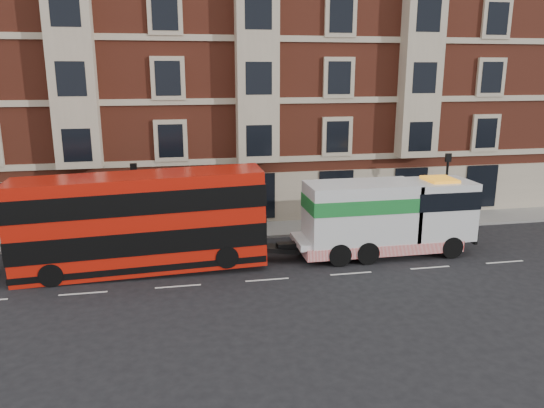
{
  "coord_description": "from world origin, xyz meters",
  "views": [
    {
      "loc": [
        -4.05,
        -22.13,
        9.29
      ],
      "look_at": [
        1.0,
        4.0,
        2.51
      ],
      "focal_mm": 35.0,
      "sensor_mm": 36.0,
      "label": 1
    }
  ],
  "objects": [
    {
      "name": "ground",
      "position": [
        0.0,
        0.0,
        0.0
      ],
      "size": [
        120.0,
        120.0,
        0.0
      ],
      "primitive_type": "plane",
      "color": "black",
      "rests_on": "ground"
    },
    {
      "name": "sidewalk",
      "position": [
        0.0,
        7.5,
        0.07
      ],
      "size": [
        90.0,
        3.0,
        0.15
      ],
      "primitive_type": "cube",
      "color": "slate",
      "rests_on": "ground"
    },
    {
      "name": "victorian_terrace",
      "position": [
        0.5,
        15.0,
        10.07
      ],
      "size": [
        45.0,
        12.0,
        20.4
      ],
      "color": "maroon",
      "rests_on": "ground"
    },
    {
      "name": "lamp_post_west",
      "position": [
        -6.0,
        6.2,
        2.68
      ],
      "size": [
        0.35,
        0.15,
        4.35
      ],
      "color": "black",
      "rests_on": "sidewalk"
    },
    {
      "name": "lamp_post_east",
      "position": [
        12.0,
        6.2,
        2.68
      ],
      "size": [
        0.35,
        0.15,
        4.35
      ],
      "color": "black",
      "rests_on": "sidewalk"
    },
    {
      "name": "double_decker_bus",
      "position": [
        -5.57,
        2.25,
        2.46
      ],
      "size": [
        11.46,
        2.63,
        4.64
      ],
      "color": "red",
      "rests_on": "ground"
    },
    {
      "name": "tow_truck",
      "position": [
        6.49,
        2.25,
        2.03
      ],
      "size": [
        9.18,
        2.71,
        3.82
      ],
      "color": "silver",
      "rests_on": "ground"
    }
  ]
}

